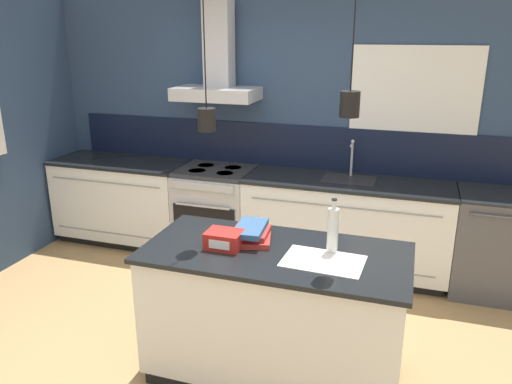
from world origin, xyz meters
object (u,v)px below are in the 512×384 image
at_px(book_stack, 251,233).
at_px(red_supply_box, 224,240).
at_px(bottle_on_island, 333,230).
at_px(dishwasher, 489,243).
at_px(oven_range, 216,212).

height_order(book_stack, red_supply_box, red_supply_box).
bearing_deg(bottle_on_island, dishwasher, 54.52).
bearing_deg(oven_range, bottle_on_island, -47.81).
height_order(oven_range, dishwasher, same).
bearing_deg(oven_range, dishwasher, 0.09).
xyz_separation_m(oven_range, book_stack, (0.90, -1.57, 0.51)).
height_order(oven_range, bottle_on_island, bottle_on_island).
xyz_separation_m(bottle_on_island, red_supply_box, (-0.66, -0.14, -0.10)).
relative_size(oven_range, bottle_on_island, 2.58).
bearing_deg(dishwasher, oven_range, -179.91).
bearing_deg(dishwasher, bottle_on_island, -125.48).
height_order(dishwasher, bottle_on_island, bottle_on_island).
relative_size(dishwasher, book_stack, 2.70).
xyz_separation_m(dishwasher, book_stack, (-1.66, -1.57, 0.51)).
distance_m(oven_range, bottle_on_island, 2.22).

